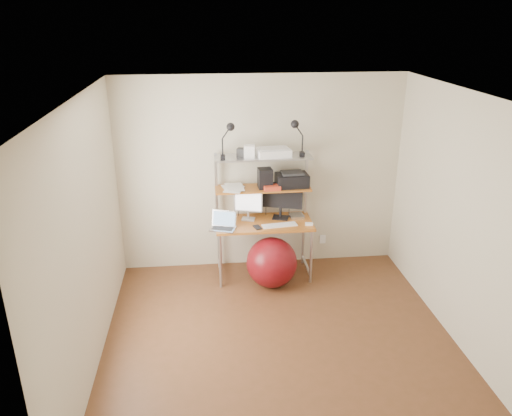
{
  "coord_description": "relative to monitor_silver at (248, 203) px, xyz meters",
  "views": [
    {
      "loc": [
        -0.7,
        -4.22,
        3.18
      ],
      "look_at": [
        -0.13,
        1.15,
        1.05
      ],
      "focal_mm": 35.0,
      "sensor_mm": 36.0,
      "label": 1
    }
  ],
  "objects": [
    {
      "name": "room",
      "position": [
        0.19,
        -1.55,
        0.3
      ],
      "size": [
        3.6,
        3.6,
        3.6
      ],
      "color": "brown",
      "rests_on": "ground"
    },
    {
      "name": "computer_desk",
      "position": [
        0.19,
        -0.05,
        0.0
      ],
      "size": [
        1.2,
        0.6,
        1.57
      ],
      "color": "#BB6F24",
      "rests_on": "ground"
    },
    {
      "name": "wall_outlet",
      "position": [
        1.04,
        0.23,
        -0.65
      ],
      "size": [
        0.08,
        0.01,
        0.12
      ],
      "primitive_type": "cube",
      "color": "white",
      "rests_on": "room"
    },
    {
      "name": "monitor_silver",
      "position": [
        0.0,
        0.0,
        0.0
      ],
      "size": [
        0.35,
        0.16,
        0.4
      ],
      "rotation": [
        0.0,
        0.0,
        -0.25
      ],
      "color": "silver",
      "rests_on": "desktop"
    },
    {
      "name": "monitor_black",
      "position": [
        0.41,
        0.0,
        0.06
      ],
      "size": [
        0.53,
        0.22,
        0.55
      ],
      "rotation": [
        0.0,
        0.0,
        -0.3
      ],
      "color": "black",
      "rests_on": "desktop"
    },
    {
      "name": "laptop",
      "position": [
        -0.32,
        -0.25,
        -0.17
      ],
      "size": [
        0.35,
        0.32,
        0.26
      ],
      "rotation": [
        0.0,
        0.0,
        -0.31
      ],
      "color": "#B3B3B7",
      "rests_on": "desktop"
    },
    {
      "name": "keyboard",
      "position": [
        0.36,
        -0.25,
        -0.21
      ],
      "size": [
        0.44,
        0.18,
        0.01
      ],
      "primitive_type": "cube",
      "rotation": [
        0.0,
        0.0,
        0.13
      ],
      "color": "white",
      "rests_on": "desktop"
    },
    {
      "name": "mouse",
      "position": [
        0.73,
        -0.27,
        -0.2
      ],
      "size": [
        0.1,
        0.07,
        0.03
      ],
      "primitive_type": "cube",
      "rotation": [
        0.0,
        0.0,
        -0.11
      ],
      "color": "white",
      "rests_on": "desktop"
    },
    {
      "name": "mac_mini",
      "position": [
        0.62,
        -0.0,
        -0.19
      ],
      "size": [
        0.19,
        0.19,
        0.03
      ],
      "primitive_type": "cube",
      "rotation": [
        0.0,
        0.0,
        0.06
      ],
      "color": "#B3B3B7",
      "rests_on": "desktop"
    },
    {
      "name": "phone",
      "position": [
        0.09,
        -0.28,
        -0.21
      ],
      "size": [
        0.11,
        0.15,
        0.01
      ],
      "primitive_type": "cube",
      "rotation": [
        0.0,
        0.0,
        0.28
      ],
      "color": "black",
      "rests_on": "desktop"
    },
    {
      "name": "printer",
      "position": [
        0.55,
        0.02,
        0.29
      ],
      "size": [
        0.41,
        0.29,
        0.19
      ],
      "rotation": [
        0.0,
        0.0,
        0.06
      ],
      "color": "black",
      "rests_on": "mid_shelf"
    },
    {
      "name": "nas_cube",
      "position": [
        0.21,
        -0.0,
        0.32
      ],
      "size": [
        0.18,
        0.18,
        0.25
      ],
      "primitive_type": "cube",
      "rotation": [
        0.0,
        0.0,
        0.08
      ],
      "color": "black",
      "rests_on": "mid_shelf"
    },
    {
      "name": "red_box",
      "position": [
        0.28,
        -0.09,
        0.23
      ],
      "size": [
        0.21,
        0.15,
        0.06
      ],
      "primitive_type": "cube",
      "rotation": [
        0.0,
        0.0,
        0.09
      ],
      "color": "red",
      "rests_on": "mid_shelf"
    },
    {
      "name": "scanner",
      "position": [
        0.31,
        0.0,
        0.65
      ],
      "size": [
        0.43,
        0.31,
        0.1
      ],
      "rotation": [
        0.0,
        0.0,
        0.14
      ],
      "color": "white",
      "rests_on": "top_shelf"
    },
    {
      "name": "box_white",
      "position": [
        0.02,
        -0.02,
        0.67
      ],
      "size": [
        0.14,
        0.12,
        0.15
      ],
      "primitive_type": "cube",
      "rotation": [
        0.0,
        0.0,
        -0.14
      ],
      "color": "white",
      "rests_on": "top_shelf"
    },
    {
      "name": "box_grey",
      "position": [
        -0.07,
        0.02,
        0.65
      ],
      "size": [
        0.13,
        0.13,
        0.1
      ],
      "primitive_type": "cube",
      "rotation": [
        0.0,
        0.0,
        -0.3
      ],
      "color": "#29292B",
      "rests_on": "top_shelf"
    },
    {
      "name": "clip_lamp_left",
      "position": [
        -0.23,
        -0.08,
        0.92
      ],
      "size": [
        0.17,
        0.1,
        0.44
      ],
      "color": "black",
      "rests_on": "top_shelf"
    },
    {
      "name": "clip_lamp_right",
      "position": [
        0.57,
        -0.05,
        0.92
      ],
      "size": [
        0.18,
        0.1,
        0.45
      ],
      "color": "black",
      "rests_on": "top_shelf"
    },
    {
      "name": "exercise_ball",
      "position": [
        0.25,
        -0.39,
        -0.64
      ],
      "size": [
        0.62,
        0.62,
        0.62
      ],
      "primitive_type": "sphere",
      "color": "maroon",
      "rests_on": "floor"
    },
    {
      "name": "paper_stack",
      "position": [
        -0.18,
        0.01,
        0.21
      ],
      "size": [
        0.3,
        0.4,
        0.02
      ],
      "color": "white",
      "rests_on": "mid_shelf"
    }
  ]
}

